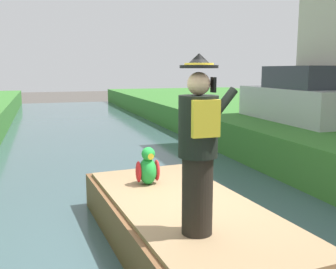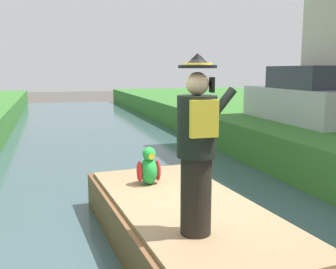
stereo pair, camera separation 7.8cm
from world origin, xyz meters
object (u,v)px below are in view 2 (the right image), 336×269
Objects in this scene: person_pirate at (197,147)px; parrot_plush at (149,168)px; parked_car_silver at (306,98)px; boat at (186,226)px.

person_pirate reaches higher than parrot_plush.
parked_car_silver reaches higher than parrot_plush.
boat is at bearing -75.91° from parrot_plush.
parrot_plush is 6.57m from parked_car_silver.
boat is 1.07× the size of parked_car_silver.
parrot_plush is at bearing 89.79° from person_pirate.
boat is at bearing -138.06° from parked_car_silver.
person_pirate reaches higher than parked_car_silver.
person_pirate is at bearing -134.14° from parked_car_silver.
boat is at bearing 75.60° from person_pirate.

